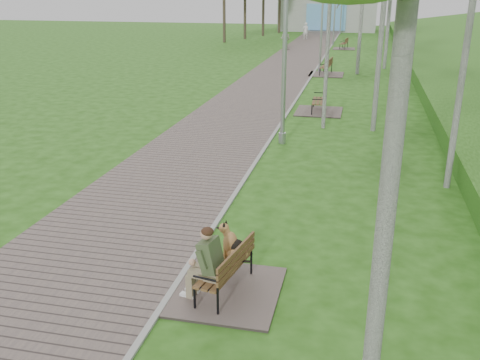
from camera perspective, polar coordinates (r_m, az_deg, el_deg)
name	(u,v)px	position (r m, az deg, el deg)	size (l,w,h in m)	color
ground	(210,234)	(10.32, -3.26, -5.81)	(120.00, 120.00, 0.00)	#255211
walkway	(284,70)	(31.05, 4.74, 11.65)	(3.50, 67.00, 0.04)	#675853
kerb	(315,71)	(30.85, 8.02, 11.49)	(0.10, 67.00, 0.05)	#999993
building_north	(328,11)	(60.08, 9.37, 17.36)	(10.00, 5.20, 4.00)	#9E9E99
bench_main	(221,271)	(8.28, -2.06, -9.68)	(1.61, 1.79, 1.40)	#675853
bench_second	(318,107)	(20.54, 8.34, 7.72)	(1.71, 1.90, 1.05)	#675853
bench_third	(326,71)	(29.54, 9.14, 11.41)	(1.79, 1.99, 1.10)	#675853
bench_far	(344,46)	(42.35, 11.00, 13.81)	(1.63, 1.81, 1.00)	#675853
lamp_post_near	(285,54)	(15.75, 4.78, 13.23)	(0.22, 0.22, 5.67)	#94979C
lamp_post_second	(321,31)	(30.06, 8.67, 15.39)	(0.18, 0.18, 4.69)	#94979C
lamp_post_third	(335,14)	(45.32, 10.06, 17.00)	(0.19, 0.19, 5.04)	#94979C
lamp_post_far	(341,9)	(55.73, 10.76, 17.45)	(0.19, 0.19, 5.00)	#94979C
pedestrian_near	(306,31)	(49.59, 7.01, 15.50)	(0.53, 0.35, 1.46)	silver
pedestrian_far	(285,39)	(41.10, 4.85, 14.74)	(0.75, 0.59, 1.55)	gray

